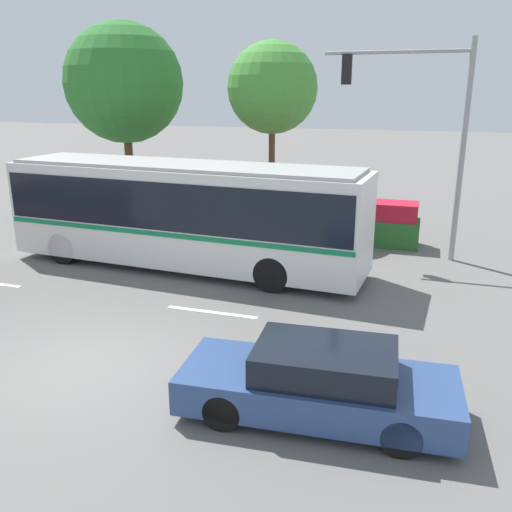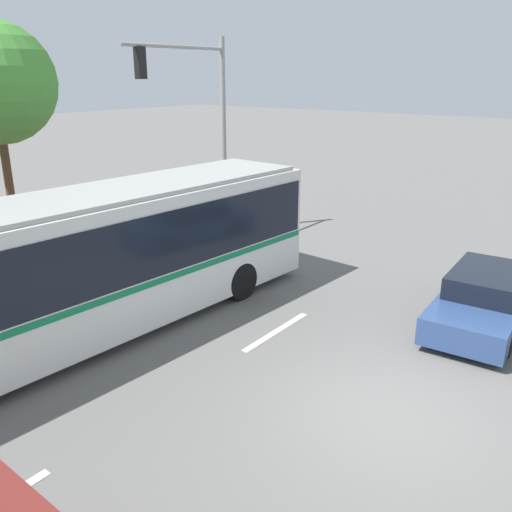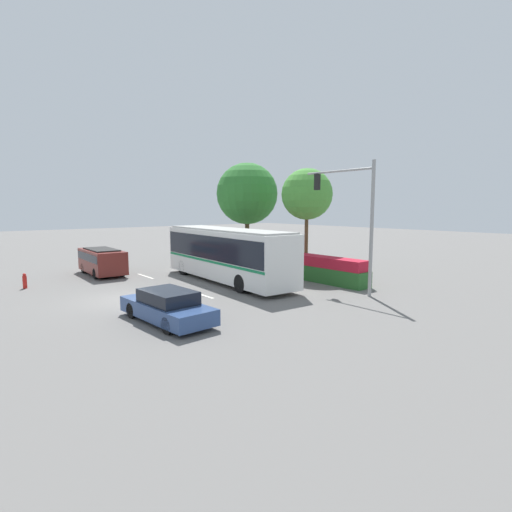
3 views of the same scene
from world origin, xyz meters
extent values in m
plane|color=slate|center=(0.00, 0.00, 0.00)|extent=(140.00, 140.00, 0.00)
cube|color=silver|center=(-0.75, 6.59, 1.70)|extent=(11.34, 3.16, 2.89)
cube|color=black|center=(-0.75, 6.59, 2.16)|extent=(11.11, 3.18, 1.39)
cube|color=#147A47|center=(-0.75, 6.59, 1.35)|extent=(11.23, 3.18, 0.14)
cube|color=black|center=(-6.36, 6.95, 2.04)|extent=(0.19, 2.09, 1.62)
cube|color=#9D9D99|center=(-0.75, 6.59, 3.19)|extent=(10.88, 2.93, 0.10)
cylinder|color=black|center=(-4.62, 5.76, 0.50)|extent=(1.02, 0.36, 1.00)
cylinder|color=black|center=(-4.48, 7.91, 0.50)|extent=(1.02, 0.36, 1.00)
cylinder|color=black|center=(2.43, 5.31, 0.50)|extent=(1.02, 0.36, 1.00)
cylinder|color=black|center=(2.56, 7.46, 0.50)|extent=(1.02, 0.36, 1.00)
cube|color=navy|center=(4.82, -0.18, 0.48)|extent=(4.74, 2.06, 0.61)
cube|color=black|center=(4.94, -0.18, 1.04)|extent=(2.42, 1.70, 0.51)
cylinder|color=black|center=(3.44, -1.05, 0.32)|extent=(0.65, 0.26, 0.64)
cylinder|color=black|center=(3.34, 0.49, 0.32)|extent=(0.65, 0.26, 0.64)
cylinder|color=black|center=(6.26, -0.86, 0.32)|extent=(0.65, 0.26, 0.64)
cylinder|color=black|center=(6.16, 0.67, 0.32)|extent=(0.65, 0.26, 0.64)
cylinder|color=gray|center=(7.21, 9.91, 3.42)|extent=(0.18, 0.18, 6.84)
cylinder|color=gray|center=(5.01, 9.91, 6.44)|extent=(4.40, 0.12, 0.12)
cube|color=black|center=(3.52, 9.91, 5.94)|extent=(0.30, 0.22, 0.90)
cylinder|color=red|center=(3.52, 10.03, 6.24)|extent=(0.18, 0.02, 0.18)
cylinder|color=yellow|center=(3.52, 10.03, 5.94)|extent=(0.18, 0.02, 0.18)
cylinder|color=green|center=(3.52, 10.03, 5.64)|extent=(0.18, 0.02, 0.18)
cube|color=#286028|center=(1.12, 11.11, 0.47)|extent=(10.03, 1.21, 0.94)
cube|color=#B7192D|center=(1.12, 11.11, 1.25)|extent=(9.83, 1.15, 0.61)
cylinder|color=brown|center=(-5.84, 12.18, 1.93)|extent=(0.34, 0.34, 3.86)
sphere|color=#2D752D|center=(-5.84, 12.18, 5.59)|extent=(4.80, 4.80, 4.80)
cylinder|color=brown|center=(0.35, 12.44, 2.08)|extent=(0.25, 0.25, 4.17)
sphere|color=#479338|center=(0.35, 12.44, 5.40)|extent=(3.43, 3.43, 3.43)
cube|color=silver|center=(1.42, 3.43, 0.01)|extent=(2.40, 0.16, 0.01)
camera|label=1|loc=(6.32, -8.26, 5.34)|focal=38.26mm
camera|label=2|loc=(-7.78, -3.02, 5.67)|focal=37.86mm
camera|label=3|loc=(18.81, -7.04, 4.49)|focal=27.60mm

